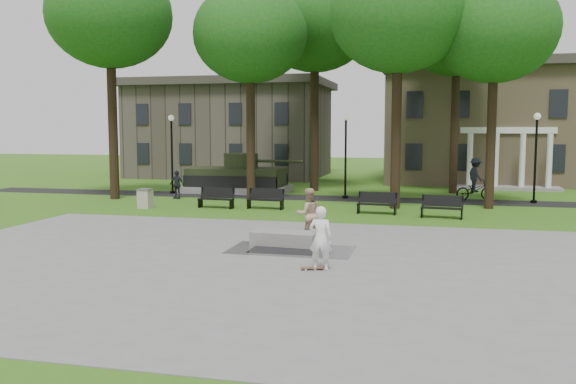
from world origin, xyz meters
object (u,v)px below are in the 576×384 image
concrete_block (285,238)px  skateboarder (321,238)px  friend_watching (308,214)px  trash_bin (145,198)px  park_bench_0 (216,197)px  cyclist (475,183)px

concrete_block → skateboarder: 3.90m
friend_watching → trash_bin: (-9.59, 6.68, -0.45)m
friend_watching → park_bench_0: (-6.16, 7.49, -0.41)m
friend_watching → trash_bin: bearing=-62.6°
concrete_block → cyclist: (7.09, 14.95, 0.71)m
skateboarder → cyclist: size_ratio=0.77×
friend_watching → cyclist: (6.51, 13.83, 0.02)m
friend_watching → trash_bin: size_ratio=1.91×
park_bench_0 → trash_bin: 3.53m
concrete_block → friend_watching: (0.58, 1.13, 0.69)m
concrete_block → cyclist: 16.57m
trash_bin → cyclist: bearing=23.9°
friend_watching → trash_bin: friend_watching is taller
cyclist → park_bench_0: 14.18m
friend_watching → cyclist: size_ratio=0.78×
concrete_block → friend_watching: 1.44m
skateboarder → friend_watching: friend_watching is taller
concrete_block → skateboarder: size_ratio=1.23×
friend_watching → cyclist: 15.29m
friend_watching → park_bench_0: friend_watching is taller
cyclist → friend_watching: bearing=132.5°
skateboarder → cyclist: 19.07m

